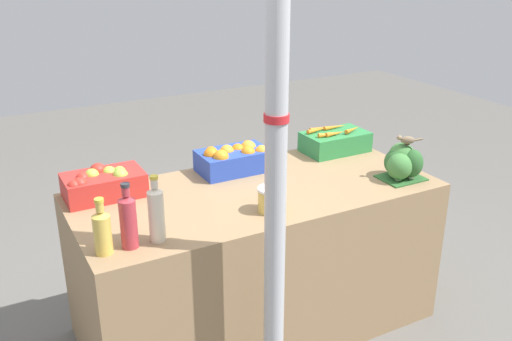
{
  "coord_description": "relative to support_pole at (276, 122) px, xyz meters",
  "views": [
    {
      "loc": [
        -1.24,
        -2.29,
        1.93
      ],
      "look_at": [
        0.0,
        0.0,
        0.9
      ],
      "focal_mm": 40.0,
      "sensor_mm": 36.0,
      "label": 1
    }
  ],
  "objects": [
    {
      "name": "market_table",
      "position": [
        0.23,
        0.58,
        -0.93
      ],
      "size": [
        1.8,
        0.83,
        0.8
      ],
      "primitive_type": "cube",
      "color": "#937551",
      "rests_on": "ground_plane"
    },
    {
      "name": "broccoli_pile",
      "position": [
        0.96,
        0.35,
        -0.45
      ],
      "size": [
        0.22,
        0.19,
        0.18
      ],
      "color": "#2D602D",
      "rests_on": "market_table"
    },
    {
      "name": "juice_bottle_cloudy",
      "position": [
        -0.37,
        0.31,
        -0.41
      ],
      "size": [
        0.07,
        0.07,
        0.29
      ],
      "color": "beige",
      "rests_on": "market_table"
    },
    {
      "name": "support_pole",
      "position": [
        0.0,
        0.0,
        0.0
      ],
      "size": [
        0.09,
        0.09,
        2.67
      ],
      "color": "#B7BABF",
      "rests_on": "ground_plane"
    },
    {
      "name": "orange_crate",
      "position": [
        0.24,
        0.86,
        -0.46
      ],
      "size": [
        0.38,
        0.23,
        0.16
      ],
      "color": "#2847B7",
      "rests_on": "market_table"
    },
    {
      "name": "juice_bottle_golden",
      "position": [
        -0.6,
        0.31,
        -0.44
      ],
      "size": [
        0.07,
        0.07,
        0.24
      ],
      "color": "gold",
      "rests_on": "market_table"
    },
    {
      "name": "sparrow_bird",
      "position": [
        0.97,
        0.35,
        -0.32
      ],
      "size": [
        0.12,
        0.08,
        0.05
      ],
      "rotation": [
        0.0,
        0.0,
        2.59
      ],
      "color": "#4C3D2D",
      "rests_on": "broccoli_pile"
    },
    {
      "name": "carrot_crate",
      "position": [
        0.91,
        0.86,
        -0.47
      ],
      "size": [
        0.38,
        0.23,
        0.15
      ],
      "color": "#2D8442",
      "rests_on": "market_table"
    },
    {
      "name": "juice_bottle_ruby",
      "position": [
        -0.49,
        0.31,
        -0.42
      ],
      "size": [
        0.07,
        0.07,
        0.28
      ],
      "color": "#B2333D",
      "rests_on": "market_table"
    },
    {
      "name": "apple_crate",
      "position": [
        -0.46,
        0.86,
        -0.47
      ],
      "size": [
        0.38,
        0.23,
        0.15
      ],
      "color": "red",
      "rests_on": "market_table"
    },
    {
      "name": "ground_plane",
      "position": [
        0.23,
        0.58,
        -1.33
      ],
      "size": [
        10.0,
        10.0,
        0.0
      ],
      "primitive_type": "plane",
      "color": "#605E59"
    },
    {
      "name": "pickle_jar",
      "position": [
        0.17,
        0.33,
        -0.48
      ],
      "size": [
        0.12,
        0.12,
        0.12
      ],
      "color": "#DBBC56",
      "rests_on": "market_table"
    }
  ]
}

